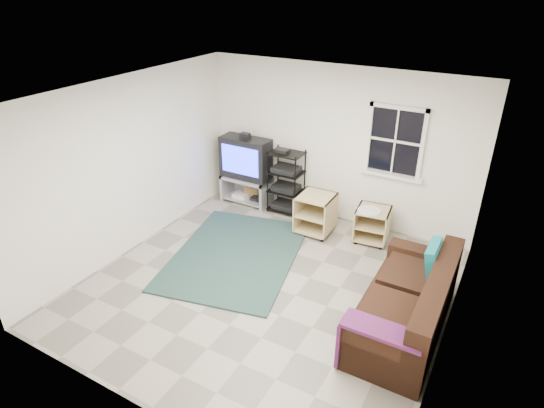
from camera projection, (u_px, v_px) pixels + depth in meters
The scene contains 8 objects.
room at pixel (394, 146), 6.90m from camera, with size 4.60×4.62×4.60m.
tv_unit at pixel (246, 165), 8.18m from camera, with size 0.91×0.45×1.33m.
av_rack at pixel (286, 185), 7.95m from camera, with size 0.57×0.42×1.15m.
side_table_left at pixel (317, 211), 7.40m from camera, with size 0.57×0.57×0.66m.
side_table_right at pixel (372, 222), 7.15m from camera, with size 0.56×0.57×0.58m.
sofa at pixel (407, 307), 5.33m from camera, with size 0.90×2.02×0.92m.
shag_rug at pixel (236, 255), 6.87m from camera, with size 1.75×2.41×0.03m, color black.
paper_bag at pixel (252, 190), 8.51m from camera, with size 0.26×0.17×0.38m, color #9D7646.
Camera 1 is at (2.54, -4.35, 3.83)m, focal length 30.00 mm.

